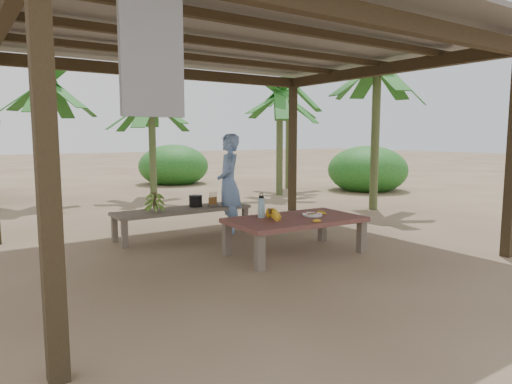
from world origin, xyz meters
TOP-DOWN VIEW (x-y plane):
  - ground at (0.00, 0.00)m, footprint 80.00×80.00m
  - pavilion at (-0.01, -0.01)m, footprint 6.60×5.60m
  - work_table at (0.53, -0.62)m, footprint 1.85×1.09m
  - bench at (-0.26, 1.24)m, footprint 2.21×0.62m
  - ripe_banana_bunch at (0.14, -0.58)m, footprint 0.32×0.28m
  - plate at (0.81, -0.65)m, footprint 0.27×0.27m
  - loose_banana_front at (0.54, -1.04)m, footprint 0.14×0.05m
  - loose_banana_side at (1.01, -0.61)m, footprint 0.10×0.15m
  - water_flask at (0.16, -0.35)m, footprint 0.09×0.09m
  - green_banana_stalk at (-0.73, 1.23)m, footprint 0.27×0.27m
  - cooking_pot at (-0.01, 1.30)m, footprint 0.21×0.21m
  - skewer_rack at (0.25, 1.19)m, footprint 0.18×0.08m
  - woman at (0.50, 1.09)m, footprint 0.59×0.70m
  - banana_plant_ne at (4.14, 4.55)m, footprint 1.80×1.80m
  - banana_plant_n at (1.06, 5.87)m, footprint 1.80×1.80m
  - banana_plant_nw at (-1.30, 6.22)m, footprint 1.80×1.80m
  - banana_plant_e at (4.37, 1.42)m, footprint 1.80×1.80m
  - banana_plant_far at (5.29, 5.64)m, footprint 1.80×1.80m

SIDE VIEW (x-z plane):
  - ground at x=0.00m, z-range 0.00..0.00m
  - bench at x=-0.26m, z-range 0.17..0.62m
  - work_table at x=0.53m, z-range 0.18..0.68m
  - plate at x=0.81m, z-range 0.50..0.54m
  - loose_banana_front at x=0.54m, z-range 0.50..0.54m
  - loose_banana_side at x=1.01m, z-range 0.50..0.54m
  - cooking_pot at x=-0.01m, z-range 0.45..0.63m
  - skewer_rack at x=0.25m, z-range 0.45..0.69m
  - ripe_banana_bunch at x=0.14m, z-range 0.50..0.67m
  - green_banana_stalk at x=-0.73m, z-range 0.45..0.76m
  - water_flask at x=0.16m, z-range 0.47..0.81m
  - woman at x=0.50m, z-range 0.00..1.64m
  - banana_plant_n at x=1.06m, z-range 0.90..3.66m
  - banana_plant_ne at x=4.14m, z-range 1.00..3.98m
  - banana_plant_nw at x=-1.30m, z-range 1.06..4.16m
  - pavilion at x=-0.01m, z-range 1.30..4.25m
  - banana_plant_e at x=4.37m, z-range 1.19..4.55m
  - banana_plant_far at x=5.29m, z-range 1.21..4.61m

